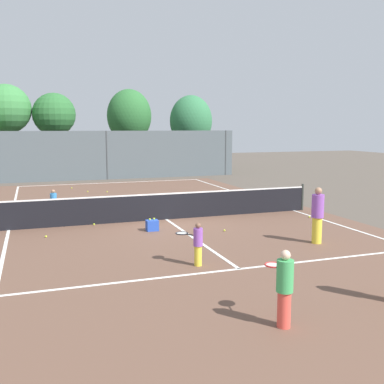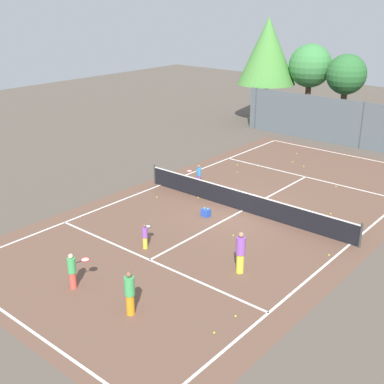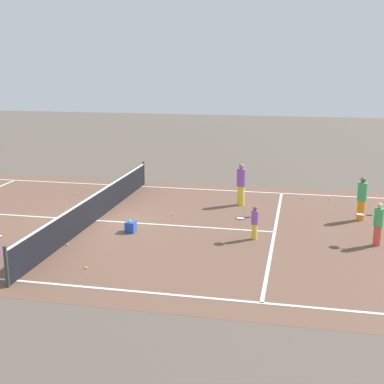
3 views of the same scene
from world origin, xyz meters
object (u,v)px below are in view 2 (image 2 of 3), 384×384
(player_0, at_px, (198,174))
(tennis_ball_12, at_px, (331,214))
(tennis_ball_2, at_px, (198,198))
(tennis_ball_5, at_px, (157,197))
(tennis_ball_8, at_px, (214,333))
(player_4, at_px, (145,235))
(tennis_ball_1, at_px, (336,186))
(tennis_ball_7, at_px, (329,255))
(tennis_ball_9, at_px, (297,154))
(tennis_ball_6, at_px, (304,166))
(player_2, at_px, (240,252))
(player_3, at_px, (130,293))
(ball_crate, at_px, (206,213))
(tennis_ball_3, at_px, (233,235))
(player_1, at_px, (73,270))
(tennis_ball_4, at_px, (236,316))
(tennis_ball_11, at_px, (237,172))
(tennis_ball_10, at_px, (293,162))
(tennis_ball_0, at_px, (237,165))

(player_0, xyz_separation_m, tennis_ball_12, (7.48, 0.90, -0.56))
(tennis_ball_12, bearing_deg, tennis_ball_2, -158.13)
(tennis_ball_5, distance_m, tennis_ball_8, 11.49)
(player_0, xyz_separation_m, player_4, (3.12, -7.23, -0.01))
(tennis_ball_1, distance_m, tennis_ball_7, 8.16)
(player_4, relative_size, tennis_ball_9, 16.60)
(player_4, bearing_deg, tennis_ball_7, 34.84)
(tennis_ball_6, xyz_separation_m, tennis_ball_7, (6.23, -9.48, 0.00))
(player_2, distance_m, player_4, 4.23)
(tennis_ball_5, relative_size, tennis_ball_9, 1.00)
(player_3, bearing_deg, ball_crate, 111.33)
(tennis_ball_5, relative_size, tennis_ball_12, 1.00)
(player_0, xyz_separation_m, tennis_ball_8, (8.78, -9.88, -0.56))
(tennis_ball_12, bearing_deg, player_4, -118.23)
(player_0, bearing_deg, tennis_ball_8, -48.38)
(tennis_ball_9, bearing_deg, tennis_ball_1, -41.16)
(tennis_ball_3, bearing_deg, tennis_ball_1, 84.79)
(tennis_ball_2, bearing_deg, tennis_ball_1, 52.24)
(player_1, bearing_deg, tennis_ball_7, 53.77)
(player_0, distance_m, tennis_ball_4, 12.41)
(ball_crate, bearing_deg, tennis_ball_8, -49.70)
(player_4, bearing_deg, tennis_ball_4, -15.10)
(ball_crate, bearing_deg, tennis_ball_3, -21.76)
(tennis_ball_1, bearing_deg, tennis_ball_12, -68.61)
(player_2, relative_size, player_4, 1.53)
(tennis_ball_1, height_order, tennis_ball_8, same)
(tennis_ball_3, relative_size, tennis_ball_9, 1.00)
(player_0, xyz_separation_m, tennis_ball_6, (3.02, 6.52, -0.56))
(player_0, xyz_separation_m, player_2, (7.25, -6.33, 0.27))
(tennis_ball_1, bearing_deg, tennis_ball_6, 146.89)
(player_1, distance_m, tennis_ball_12, 12.65)
(tennis_ball_4, height_order, tennis_ball_12, same)
(player_4, height_order, tennis_ball_7, player_4)
(tennis_ball_4, height_order, tennis_ball_11, same)
(player_3, distance_m, player_4, 4.65)
(player_4, height_order, tennis_ball_10, player_4)
(tennis_ball_3, height_order, tennis_ball_5, same)
(tennis_ball_1, xyz_separation_m, tennis_ball_11, (-5.50, -1.57, 0.00))
(tennis_ball_11, bearing_deg, tennis_ball_8, -57.37)
(tennis_ball_1, height_order, tennis_ball_10, same)
(tennis_ball_1, relative_size, tennis_ball_5, 1.00)
(tennis_ball_7, height_order, tennis_ball_9, same)
(tennis_ball_6, relative_size, tennis_ball_12, 1.00)
(tennis_ball_1, bearing_deg, tennis_ball_0, -176.29)
(tennis_ball_9, distance_m, tennis_ball_10, 1.89)
(player_1, distance_m, player_2, 6.13)
(tennis_ball_1, xyz_separation_m, tennis_ball_3, (-0.78, -8.54, 0.00))
(player_1, distance_m, tennis_ball_9, 19.78)
(ball_crate, bearing_deg, tennis_ball_1, 68.44)
(tennis_ball_0, bearing_deg, tennis_ball_2, -74.63)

